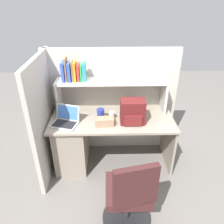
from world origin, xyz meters
TOP-DOWN VIEW (x-y plane):
  - ground_plane at (0.00, 0.00)m, footprint 8.00×8.00m
  - desk at (-0.39, 0.00)m, footprint 1.60×0.70m
  - cubicle_partition_rear at (0.00, 0.38)m, footprint 1.84×0.05m
  - cubicle_partition_left at (-0.85, -0.05)m, footprint 0.05×1.06m
  - overhead_hutch at (0.00, 0.20)m, footprint 1.44×0.28m
  - reference_books_on_shelf at (-0.48, 0.20)m, footprint 0.30×0.18m
  - laptop at (-0.58, -0.11)m, footprint 0.37×0.34m
  - backpack at (0.25, -0.10)m, footprint 0.30×0.22m
  - computer_mouse at (0.59, -0.22)m, footprint 0.09×0.12m
  - paper_cup at (0.00, -0.00)m, footprint 0.08×0.08m
  - tissue_box at (-0.10, -0.17)m, footprint 0.23×0.14m
  - snack_canister at (-0.15, -0.01)m, footprint 0.10×0.10m
  - office_chair at (0.15, -0.99)m, footprint 0.52×0.53m

SIDE VIEW (x-z plane):
  - ground_plane at x=0.00m, z-range 0.00..0.00m
  - office_chair at x=0.15m, z-range -0.07..0.86m
  - desk at x=-0.39m, z-range 0.04..0.77m
  - computer_mouse at x=0.59m, z-range 0.73..0.76m
  - cubicle_partition_rear at x=0.00m, z-range 0.00..1.55m
  - cubicle_partition_left at x=-0.85m, z-range 0.00..1.55m
  - paper_cup at x=0.00m, z-range 0.73..0.82m
  - tissue_box at x=-0.10m, z-range 0.73..0.83m
  - laptop at x=-0.58m, z-range 0.67..0.89m
  - snack_canister at x=-0.15m, z-range 0.73..0.87m
  - backpack at x=0.25m, z-range 0.73..1.03m
  - overhead_hutch at x=0.00m, z-range 0.86..1.31m
  - reference_books_on_shelf at x=-0.48m, z-range 1.15..1.45m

